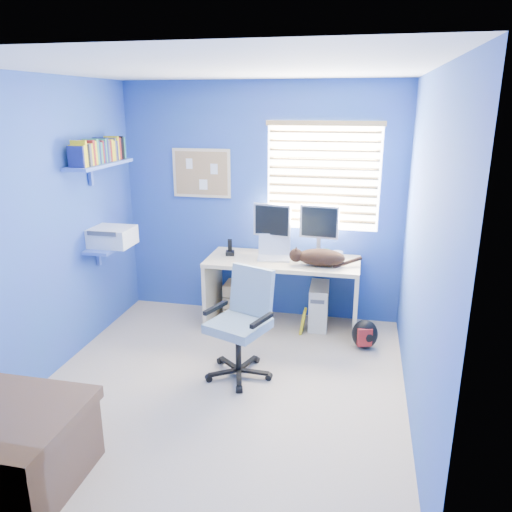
% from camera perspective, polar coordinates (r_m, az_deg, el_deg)
% --- Properties ---
extents(floor, '(3.00, 3.20, 0.00)m').
position_cam_1_polar(floor, '(4.34, -3.87, -14.47)').
color(floor, '#BEA78E').
rests_on(floor, ground).
extents(ceiling, '(3.00, 3.20, 0.00)m').
position_cam_1_polar(ceiling, '(3.71, -4.69, 20.58)').
color(ceiling, white).
rests_on(ceiling, wall_back).
extents(wall_back, '(3.00, 0.01, 2.50)m').
position_cam_1_polar(wall_back, '(5.36, 0.58, 6.09)').
color(wall_back, '#2755A4').
rests_on(wall_back, ground).
extents(wall_front, '(3.00, 0.01, 2.50)m').
position_cam_1_polar(wall_front, '(2.44, -14.92, -8.22)').
color(wall_front, '#2755A4').
rests_on(wall_front, ground).
extents(wall_left, '(0.01, 3.20, 2.50)m').
position_cam_1_polar(wall_left, '(4.49, -22.95, 2.59)').
color(wall_left, '#2755A4').
rests_on(wall_left, ground).
extents(wall_right, '(0.01, 3.20, 2.50)m').
position_cam_1_polar(wall_right, '(3.72, 18.53, 0.26)').
color(wall_right, '#2755A4').
rests_on(wall_right, ground).
extents(desk, '(1.55, 0.65, 0.74)m').
position_cam_1_polar(desk, '(5.22, 3.02, -4.29)').
color(desk, beige).
rests_on(desk, floor).
extents(laptop, '(0.36, 0.30, 0.22)m').
position_cam_1_polar(laptop, '(5.09, 2.06, 0.85)').
color(laptop, silver).
rests_on(laptop, desk).
extents(monitor_left, '(0.41, 0.18, 0.54)m').
position_cam_1_polar(monitor_left, '(5.21, 1.86, 3.06)').
color(monitor_left, silver).
rests_on(monitor_left, desk).
extents(monitor_right, '(0.41, 0.16, 0.54)m').
position_cam_1_polar(monitor_right, '(5.17, 7.21, 2.84)').
color(monitor_right, silver).
rests_on(monitor_right, desk).
extents(phone, '(0.11, 0.13, 0.17)m').
position_cam_1_polar(phone, '(5.23, -2.99, 1.02)').
color(phone, black).
rests_on(phone, desk).
extents(mug, '(0.10, 0.09, 0.10)m').
position_cam_1_polar(mug, '(5.14, 7.92, 0.17)').
color(mug, '#2A875C').
rests_on(mug, desk).
extents(cd_spindle, '(0.13, 0.13, 0.07)m').
position_cam_1_polar(cd_spindle, '(5.19, 9.20, 0.12)').
color(cd_spindle, silver).
rests_on(cd_spindle, desk).
extents(cat, '(0.49, 0.28, 0.17)m').
position_cam_1_polar(cat, '(4.92, 7.45, -0.16)').
color(cat, black).
rests_on(cat, desk).
extents(tower_pc, '(0.21, 0.45, 0.45)m').
position_cam_1_polar(tower_pc, '(5.33, 7.20, -5.64)').
color(tower_pc, beige).
rests_on(tower_pc, floor).
extents(drawer_boxes, '(0.35, 0.28, 0.41)m').
position_cam_1_polar(drawer_boxes, '(5.49, -1.67, -5.06)').
color(drawer_boxes, tan).
rests_on(drawer_boxes, floor).
extents(yellow_book, '(0.03, 0.17, 0.24)m').
position_cam_1_polar(yellow_book, '(5.20, 5.40, -7.43)').
color(yellow_book, yellow).
rests_on(yellow_book, floor).
extents(backpack, '(0.29, 0.25, 0.29)m').
position_cam_1_polar(backpack, '(4.96, 12.32, -8.71)').
color(backpack, black).
rests_on(backpack, floor).
extents(office_chair, '(0.70, 0.70, 0.93)m').
position_cam_1_polar(office_chair, '(4.34, -1.66, -9.22)').
color(office_chair, black).
rests_on(office_chair, floor).
extents(window_blinds, '(1.15, 0.05, 1.10)m').
position_cam_1_polar(window_blinds, '(5.18, 7.66, 8.94)').
color(window_blinds, white).
rests_on(window_blinds, ground).
extents(corkboard, '(0.64, 0.02, 0.52)m').
position_cam_1_polar(corkboard, '(5.45, -6.25, 9.39)').
color(corkboard, beige).
rests_on(corkboard, ground).
extents(wall_shelves, '(0.42, 0.90, 1.05)m').
position_cam_1_polar(wall_shelves, '(5.00, -16.96, 6.71)').
color(wall_shelves, '#4565C7').
rests_on(wall_shelves, ground).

